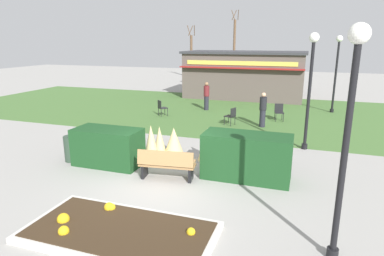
# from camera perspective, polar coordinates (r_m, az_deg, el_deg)

# --- Properties ---
(ground_plane) EXTENTS (80.00, 80.00, 0.00)m
(ground_plane) POSITION_cam_1_polar(r_m,az_deg,el_deg) (9.88, -5.24, -9.71)
(ground_plane) COLOR #999691
(lawn_patch) EXTENTS (36.00, 12.00, 0.01)m
(lawn_patch) POSITION_cam_1_polar(r_m,az_deg,el_deg) (19.85, 7.64, 2.76)
(lawn_patch) COLOR #446B33
(lawn_patch) RESTS_ON ground_plane
(flower_bed) EXTENTS (4.11, 2.09, 0.33)m
(flower_bed) POSITION_cam_1_polar(r_m,az_deg,el_deg) (7.69, -12.44, -16.90)
(flower_bed) COLOR beige
(flower_bed) RESTS_ON ground_plane
(park_bench) EXTENTS (1.75, 0.74, 0.95)m
(park_bench) POSITION_cam_1_polar(r_m,az_deg,el_deg) (10.05, -4.37, -6.27)
(park_bench) COLOR #9E7547
(park_bench) RESTS_ON ground_plane
(hedge_left) EXTENTS (2.25, 1.10, 1.25)m
(hedge_left) POSITION_cam_1_polar(r_m,az_deg,el_deg) (11.52, -14.20, -3.17)
(hedge_left) COLOR #19421E
(hedge_left) RESTS_ON ground_plane
(hedge_right) EXTENTS (2.62, 1.10, 1.39)m
(hedge_right) POSITION_cam_1_polar(r_m,az_deg,el_deg) (10.19, 9.34, -4.86)
(hedge_right) COLOR #19421E
(hedge_right) RESTS_ON ground_plane
(ornamental_grass_behind_left) EXTENTS (0.54, 0.54, 1.10)m
(ornamental_grass_behind_left) POSITION_cam_1_polar(r_m,az_deg,el_deg) (12.12, -5.59, -2.25)
(ornamental_grass_behind_left) COLOR #D1BC7F
(ornamental_grass_behind_left) RESTS_ON ground_plane
(ornamental_grass_behind_right) EXTENTS (0.68, 0.68, 1.18)m
(ornamental_grass_behind_right) POSITION_cam_1_polar(r_m,az_deg,el_deg) (11.61, 2.68, -2.76)
(ornamental_grass_behind_right) COLOR #D1BC7F
(ornamental_grass_behind_right) RESTS_ON ground_plane
(ornamental_grass_behind_center) EXTENTS (0.78, 0.78, 1.06)m
(ornamental_grass_behind_center) POSITION_cam_1_polar(r_m,az_deg,el_deg) (12.04, -3.13, -2.41)
(ornamental_grass_behind_center) COLOR #D1BC7F
(ornamental_grass_behind_center) RESTS_ON ground_plane
(ornamental_grass_behind_far) EXTENTS (0.60, 0.60, 1.26)m
(ornamental_grass_behind_far) POSITION_cam_1_polar(r_m,az_deg,el_deg) (11.68, -7.01, -2.53)
(ornamental_grass_behind_far) COLOR #D1BC7F
(ornamental_grass_behind_far) RESTS_ON ground_plane
(lamppost_near) EXTENTS (0.36, 0.36, 4.37)m
(lamppost_near) POSITION_cam_1_polar(r_m,az_deg,el_deg) (6.37, 25.28, 1.19)
(lamppost_near) COLOR black
(lamppost_near) RESTS_ON ground_plane
(lamppost_mid) EXTENTS (0.36, 0.36, 4.37)m
(lamppost_mid) POSITION_cam_1_polar(r_m,az_deg,el_deg) (13.14, 19.65, 8.05)
(lamppost_mid) COLOR black
(lamppost_mid) RESTS_ON ground_plane
(lamppost_far) EXTENTS (0.36, 0.36, 4.37)m
(lamppost_far) POSITION_cam_1_polar(r_m,az_deg,el_deg) (20.87, 23.56, 9.86)
(lamppost_far) COLOR black
(lamppost_far) RESTS_ON ground_plane
(trash_bin) EXTENTS (0.52, 0.52, 0.90)m
(trash_bin) POSITION_cam_1_polar(r_m,az_deg,el_deg) (12.31, -19.89, -3.32)
(trash_bin) COLOR #2D4233
(trash_bin) RESTS_ON ground_plane
(food_kiosk) EXTENTS (8.63, 4.35, 3.35)m
(food_kiosk) POSITION_cam_1_polar(r_m,az_deg,el_deg) (24.94, 8.97, 9.05)
(food_kiosk) COLOR #594C47
(food_kiosk) RESTS_ON ground_plane
(cafe_chair_west) EXTENTS (0.62, 0.62, 0.89)m
(cafe_chair_west) POSITION_cam_1_polar(r_m,az_deg,el_deg) (18.56, -5.27, 3.65)
(cafe_chair_west) COLOR black
(cafe_chair_west) RESTS_ON ground_plane
(cafe_chair_east) EXTENTS (0.57, 0.57, 0.89)m
(cafe_chair_east) POSITION_cam_1_polar(r_m,az_deg,el_deg) (16.54, 6.76, 2.24)
(cafe_chair_east) COLOR black
(cafe_chair_east) RESTS_ON ground_plane
(cafe_chair_center) EXTENTS (0.53, 0.53, 0.89)m
(cafe_chair_center) POSITION_cam_1_polar(r_m,az_deg,el_deg) (18.00, 14.69, 2.88)
(cafe_chair_center) COLOR black
(cafe_chair_center) RESTS_ON ground_plane
(person_strolling) EXTENTS (0.34, 0.34, 1.69)m
(person_strolling) POSITION_cam_1_polar(r_m,az_deg,el_deg) (16.40, 12.05, 3.11)
(person_strolling) COLOR #23232D
(person_strolling) RESTS_ON ground_plane
(person_standing) EXTENTS (0.34, 0.34, 1.69)m
(person_standing) POSITION_cam_1_polar(r_m,az_deg,el_deg) (20.11, 2.49, 5.52)
(person_standing) COLOR #23232D
(person_standing) RESTS_ON ground_plane
(parked_car_west_slot) EXTENTS (4.23, 2.11, 1.20)m
(parked_car_west_slot) POSITION_cam_1_polar(r_m,az_deg,el_deg) (33.81, 2.41, 8.89)
(parked_car_west_slot) COLOR #B7BABF
(parked_car_west_slot) RESTS_ON ground_plane
(parked_car_center_slot) EXTENTS (4.35, 2.36, 1.20)m
(parked_car_center_slot) POSITION_cam_1_polar(r_m,az_deg,el_deg) (32.70, 11.71, 8.41)
(parked_car_center_slot) COLOR maroon
(parked_car_center_slot) RESTS_ON ground_plane
(tree_left_bg) EXTENTS (0.91, 0.96, 5.73)m
(tree_left_bg) POSITION_cam_1_polar(r_m,az_deg,el_deg) (38.50, -0.13, 12.39)
(tree_left_bg) COLOR brown
(tree_left_bg) RESTS_ON ground_plane
(tree_right_bg) EXTENTS (0.91, 0.96, 7.51)m
(tree_right_bg) POSITION_cam_1_polar(r_m,az_deg,el_deg) (40.57, 7.25, 13.64)
(tree_right_bg) COLOR brown
(tree_right_bg) RESTS_ON ground_plane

